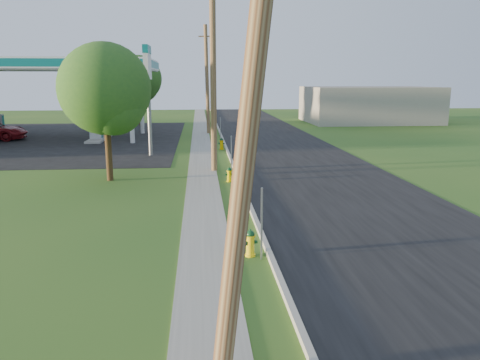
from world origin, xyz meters
name	(u,v)px	position (x,y,z in m)	size (l,w,h in m)	color
ground_plane	(278,345)	(0.00, 0.00, 0.00)	(140.00, 140.00, 0.00)	#26541D
road	(348,201)	(4.50, 10.00, 0.01)	(8.00, 120.00, 0.02)	black
curb	(248,202)	(0.50, 10.00, 0.07)	(0.15, 120.00, 0.15)	#A19F94
sidewalk	(204,205)	(-1.25, 10.00, 0.01)	(1.50, 120.00, 0.03)	gray
forecourt	(21,139)	(-16.00, 32.00, 0.01)	(26.00, 28.00, 0.02)	black
utility_pole_near	(253,78)	(-0.60, -1.00, 4.80)	(1.40, 0.32, 9.48)	brown
utility_pole_mid	(213,76)	(-0.60, 17.00, 4.95)	(1.40, 0.32, 9.80)	brown
utility_pole_far	(207,80)	(-0.60, 35.00, 4.80)	(1.40, 0.32, 9.50)	brown
sign_post_near	(262,224)	(0.25, 4.20, 1.00)	(0.05, 0.04, 2.00)	gray
sign_post_mid	(231,155)	(0.25, 16.00, 1.00)	(0.05, 0.04, 2.00)	gray
sign_post_far	(220,130)	(0.25, 28.20, 1.00)	(0.05, 0.04, 2.00)	gray
gas_canopy	(40,65)	(-14.00, 32.00, 5.90)	(18.18, 9.18, 6.40)	silver
fuel_pump_ne	(96,132)	(-9.50, 30.00, 0.72)	(1.20, 3.20, 1.90)	#A19F94
fuel_pump_se	(106,127)	(-9.50, 34.00, 0.72)	(1.20, 3.20, 1.90)	#A19F94
price_pylon	(148,69)	(-4.50, 22.50, 5.43)	(0.34, 2.04, 6.85)	gray
distant_building	(368,105)	(18.00, 45.00, 2.00)	(14.00, 10.00, 4.00)	gray
tree_verge	(107,93)	(-5.62, 14.91, 4.19)	(4.30, 4.30, 6.52)	#322312
tree_lot	(139,80)	(-7.50, 42.92, 4.71)	(4.83, 4.83, 7.32)	#322312
hydrant_near	(250,243)	(-0.02, 4.47, 0.38)	(0.40, 0.36, 0.78)	yellow
hydrant_mid	(229,175)	(0.02, 14.17, 0.35)	(0.36, 0.32, 0.71)	#F5CC00
hydrant_far	(222,144)	(0.16, 24.75, 0.41)	(0.44, 0.39, 0.84)	#E1AE04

